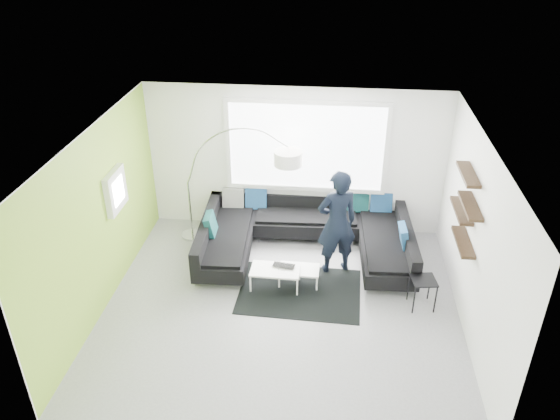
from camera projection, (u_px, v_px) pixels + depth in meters
The scene contains 9 objects.
ground at pixel (281, 306), 8.60m from camera, with size 5.50×5.50×0.00m, color gray.
room_shell at pixel (285, 199), 7.89m from camera, with size 5.54×5.04×2.82m.
sectional_sofa at pixel (305, 238), 9.70m from camera, with size 3.80×2.45×0.80m.
rug at pixel (300, 291), 8.93m from camera, with size 1.96×1.43×0.01m, color black.
coffee_table at pixel (287, 276), 9.01m from camera, with size 1.04×0.60×0.34m, color white.
arc_lamp at pixel (188, 183), 9.88m from camera, with size 2.13×0.79×2.27m, color silver, non-canonical shape.
side_table at pixel (422, 293), 8.49m from camera, with size 0.37×0.37×0.51m, color black.
person at pixel (337, 223), 9.02m from camera, with size 0.80×0.65×1.88m, color black.
laptop at pixel (283, 267), 8.91m from camera, with size 0.39×0.28×0.03m, color black.
Camera 1 is at (0.69, -6.74, 5.52)m, focal length 35.00 mm.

